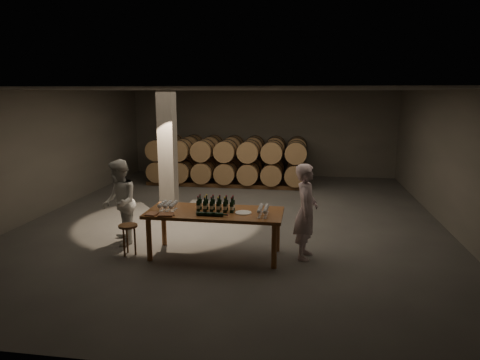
% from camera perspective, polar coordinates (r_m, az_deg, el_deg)
% --- Properties ---
extents(room, '(12.00, 12.00, 12.00)m').
position_cam_1_polar(room, '(11.11, -9.60, 3.50)').
color(room, '#4C4A47').
rests_on(room, ground).
extents(tasting_table, '(2.60, 1.10, 0.90)m').
position_cam_1_polar(tasting_table, '(8.26, -3.37, -4.87)').
color(tasting_table, brown).
rests_on(tasting_table, ground).
extents(barrel_stack_back, '(5.48, 0.95, 1.57)m').
position_cam_1_polar(barrel_stack_back, '(15.83, -0.93, 3.23)').
color(barrel_stack_back, brown).
rests_on(barrel_stack_back, ground).
extents(barrel_stack_front, '(5.48, 0.95, 1.57)m').
position_cam_1_polar(barrel_stack_front, '(14.47, -1.86, 2.42)').
color(barrel_stack_front, brown).
rests_on(barrel_stack_front, ground).
extents(bottle_cluster, '(0.73, 0.23, 0.30)m').
position_cam_1_polar(bottle_cluster, '(8.22, -3.27, -3.42)').
color(bottle_cluster, black).
rests_on(bottle_cluster, tasting_table).
extents(lying_bottles, '(0.59, 0.07, 0.07)m').
position_cam_1_polar(lying_bottles, '(7.91, -3.98, -4.57)').
color(lying_bottles, black).
rests_on(lying_bottles, tasting_table).
extents(glass_cluster_left, '(0.30, 0.41, 0.17)m').
position_cam_1_polar(glass_cluster_left, '(8.34, -9.60, -3.24)').
color(glass_cluster_left, silver).
rests_on(glass_cluster_left, tasting_table).
extents(glass_cluster_right, '(0.19, 0.52, 0.16)m').
position_cam_1_polar(glass_cluster_right, '(7.96, 3.11, -3.85)').
color(glass_cluster_right, silver).
rests_on(glass_cluster_right, tasting_table).
extents(plate, '(0.31, 0.31, 0.02)m').
position_cam_1_polar(plate, '(8.09, 0.44, -4.37)').
color(plate, white).
rests_on(plate, tasting_table).
extents(notebook_near, '(0.29, 0.25, 0.03)m').
position_cam_1_polar(notebook_near, '(8.05, -9.86, -4.58)').
color(notebook_near, brown).
rests_on(notebook_near, tasting_table).
extents(notebook_corner, '(0.23, 0.27, 0.02)m').
position_cam_1_polar(notebook_corner, '(8.17, -11.61, -4.44)').
color(notebook_corner, brown).
rests_on(notebook_corner, tasting_table).
extents(pen, '(0.14, 0.02, 0.01)m').
position_cam_1_polar(pen, '(8.04, -9.16, -4.65)').
color(pen, black).
rests_on(pen, tasting_table).
extents(stool, '(0.37, 0.37, 0.61)m').
position_cam_1_polar(stool, '(8.65, -14.68, -6.51)').
color(stool, brown).
rests_on(stool, ground).
extents(person_man, '(0.52, 0.72, 1.84)m').
position_cam_1_polar(person_man, '(8.23, 8.79, -4.17)').
color(person_man, silver).
rests_on(person_man, ground).
extents(person_woman, '(1.00, 1.08, 1.79)m').
position_cam_1_polar(person_woman, '(9.23, -15.77, -2.89)').
color(person_woman, silver).
rests_on(person_woman, ground).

